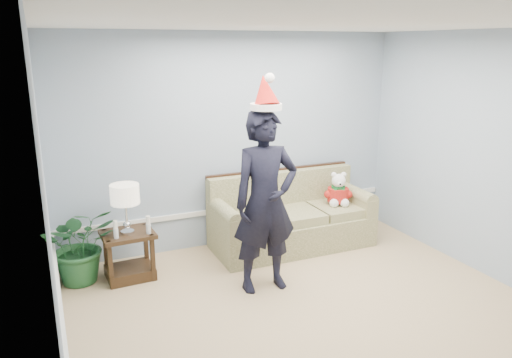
{
  "coord_description": "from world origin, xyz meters",
  "views": [
    {
      "loc": [
        -2.24,
        -3.32,
        2.54
      ],
      "look_at": [
        -0.1,
        1.55,
        1.1
      ],
      "focal_mm": 35.0,
      "sensor_mm": 36.0,
      "label": 1
    }
  ],
  "objects_px": {
    "side_table": "(129,260)",
    "houseplant": "(80,244)",
    "table_lamp": "(125,196)",
    "teddy_bear": "(338,193)",
    "sofa": "(290,220)",
    "man": "(265,202)"
  },
  "relations": [
    {
      "from": "table_lamp",
      "to": "teddy_bear",
      "type": "bearing_deg",
      "value": 1.06
    },
    {
      "from": "man",
      "to": "teddy_bear",
      "type": "xyz_separation_m",
      "value": [
        1.44,
        0.83,
        -0.3
      ]
    },
    {
      "from": "table_lamp",
      "to": "side_table",
      "type": "bearing_deg",
      "value": 85.26
    },
    {
      "from": "sofa",
      "to": "man",
      "type": "relative_size",
      "value": 1.06
    },
    {
      "from": "teddy_bear",
      "to": "side_table",
      "type": "bearing_deg",
      "value": -157.67
    },
    {
      "from": "sofa",
      "to": "table_lamp",
      "type": "height_order",
      "value": "table_lamp"
    },
    {
      "from": "side_table",
      "to": "man",
      "type": "height_order",
      "value": "man"
    },
    {
      "from": "side_table",
      "to": "teddy_bear",
      "type": "bearing_deg",
      "value": 0.51
    },
    {
      "from": "side_table",
      "to": "table_lamp",
      "type": "relative_size",
      "value": 1.05
    },
    {
      "from": "table_lamp",
      "to": "teddy_bear",
      "type": "distance_m",
      "value": 2.75
    },
    {
      "from": "table_lamp",
      "to": "houseplant",
      "type": "height_order",
      "value": "table_lamp"
    },
    {
      "from": "houseplant",
      "to": "table_lamp",
      "type": "bearing_deg",
      "value": -17.66
    },
    {
      "from": "sofa",
      "to": "side_table",
      "type": "relative_size",
      "value": 3.5
    },
    {
      "from": "teddy_bear",
      "to": "man",
      "type": "bearing_deg",
      "value": -128.13
    },
    {
      "from": "sofa",
      "to": "teddy_bear",
      "type": "xyz_separation_m",
      "value": [
        0.65,
        -0.11,
        0.32
      ]
    },
    {
      "from": "side_table",
      "to": "houseplant",
      "type": "height_order",
      "value": "houseplant"
    },
    {
      "from": "sofa",
      "to": "houseplant",
      "type": "distance_m",
      "value": 2.58
    },
    {
      "from": "sofa",
      "to": "man",
      "type": "bearing_deg",
      "value": -129.84
    },
    {
      "from": "sofa",
      "to": "table_lamp",
      "type": "distance_m",
      "value": 2.18
    },
    {
      "from": "side_table",
      "to": "man",
      "type": "bearing_deg",
      "value": -31.88
    },
    {
      "from": "table_lamp",
      "to": "teddy_bear",
      "type": "height_order",
      "value": "table_lamp"
    },
    {
      "from": "sofa",
      "to": "table_lamp",
      "type": "bearing_deg",
      "value": -175.53
    }
  ]
}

